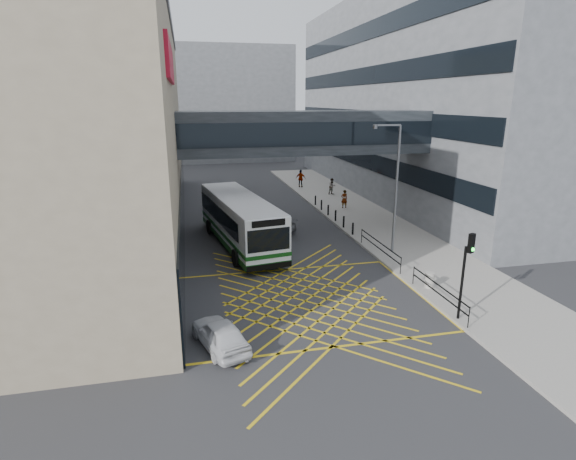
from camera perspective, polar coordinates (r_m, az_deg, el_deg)
ground at (r=22.89m, az=2.22°, el=-9.01°), size 120.00×120.00×0.00m
building_whsmith at (r=38.18m, az=-32.57°, el=11.09°), size 24.17×42.00×16.00m
building_right at (r=52.90m, az=21.90°, el=15.34°), size 24.09×44.00×20.00m
building_far at (r=80.08m, az=-10.60°, el=15.38°), size 28.00×16.00×18.00m
skybridge at (r=33.16m, az=2.08°, el=12.30°), size 20.00×4.10×3.00m
pavement at (r=39.05m, az=9.40°, el=1.64°), size 6.00×54.00×0.16m
box_junction at (r=22.88m, az=2.22°, el=-9.00°), size 12.00×9.00×0.01m
bus at (r=31.09m, az=-6.21°, el=1.34°), size 4.68×12.45×3.41m
car_white at (r=18.87m, az=-8.60°, el=-12.89°), size 2.72×4.22×1.25m
car_dark at (r=35.97m, az=-7.99°, el=1.50°), size 3.37×4.95×1.44m
car_silver at (r=34.91m, az=-1.62°, el=1.10°), size 3.05×4.59×1.32m
traffic_light at (r=21.20m, az=21.72°, el=-4.06°), size 0.34×0.48×4.08m
street_lamp at (r=29.27m, az=13.31°, el=6.05°), size 1.85×0.30×8.16m
litter_bin at (r=25.03m, az=17.53°, el=-6.07°), size 0.48×0.48×0.84m
kerb_railings at (r=26.19m, az=14.38°, el=-4.12°), size 0.05×12.54×1.00m
bollards at (r=38.00m, az=5.58°, el=2.20°), size 0.14×10.14×0.90m
pedestrian_a at (r=41.63m, az=7.15°, el=3.93°), size 0.70×0.52×1.68m
pedestrian_b at (r=47.60m, az=5.63°, el=5.52°), size 0.94×0.73×1.68m
pedestrian_c at (r=51.41m, az=1.63°, el=6.54°), size 1.28×1.04×1.96m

